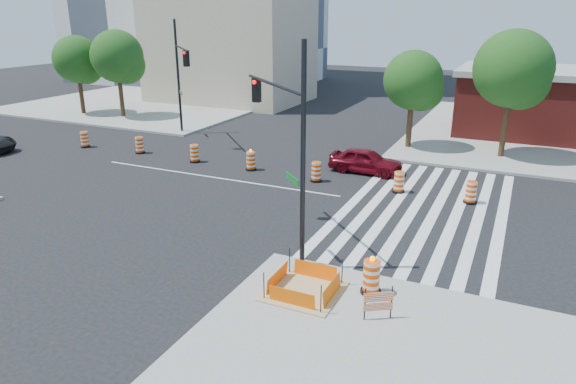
% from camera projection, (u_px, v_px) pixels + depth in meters
% --- Properties ---
extents(ground, '(120.00, 120.00, 0.00)m').
position_uv_depth(ground, '(214.00, 177.00, 26.97)').
color(ground, black).
rests_on(ground, ground).
extents(sidewalk_nw, '(22.00, 22.00, 0.15)m').
position_uv_depth(sidewalk_nw, '(157.00, 101.00, 49.50)').
color(sidewalk_nw, gray).
rests_on(sidewalk_nw, ground).
extents(crosswalk_east, '(6.75, 13.50, 0.01)m').
position_uv_depth(crosswalk_east, '(425.00, 209.00, 22.62)').
color(crosswalk_east, silver).
rests_on(crosswalk_east, ground).
extents(lane_centerline, '(14.00, 0.12, 0.01)m').
position_uv_depth(lane_centerline, '(214.00, 177.00, 26.97)').
color(lane_centerline, silver).
rests_on(lane_centerline, ground).
extents(excavation_pit, '(2.20, 2.20, 0.90)m').
position_uv_depth(excavation_pit, '(304.00, 290.00, 15.62)').
color(excavation_pit, tan).
rests_on(excavation_pit, ground).
extents(beige_midrise, '(14.00, 10.00, 10.00)m').
position_uv_depth(beige_midrise, '(230.00, 48.00, 48.91)').
color(beige_midrise, tan).
rests_on(beige_midrise, ground).
extents(red_coupe, '(3.95, 1.64, 1.34)m').
position_uv_depth(red_coupe, '(366.00, 161.00, 27.61)').
color(red_coupe, '#5C0712').
rests_on(red_coupe, ground).
extents(signal_pole_se, '(4.08, 3.94, 7.33)m').
position_uv_depth(signal_pole_se, '(286.00, 128.00, 17.30)').
color(signal_pole_se, black).
rests_on(signal_pole_se, ground).
extents(signal_pole_nw, '(4.05, 4.30, 7.64)m').
position_uv_depth(signal_pole_nw, '(180.00, 68.00, 33.95)').
color(signal_pole_nw, black).
rests_on(signal_pole_nw, ground).
extents(pit_drum, '(0.63, 0.63, 1.24)m').
position_uv_depth(pit_drum, '(371.00, 278.00, 15.43)').
color(pit_drum, black).
rests_on(pit_drum, ground).
extents(barricade, '(0.73, 0.48, 0.99)m').
position_uv_depth(barricade, '(378.00, 301.00, 14.10)').
color(barricade, '#F34705').
rests_on(barricade, ground).
extents(tree_north_a, '(3.84, 3.81, 6.48)m').
position_uv_depth(tree_north_a, '(78.00, 62.00, 42.07)').
color(tree_north_a, '#382314').
rests_on(tree_north_a, ground).
extents(tree_north_b, '(4.11, 4.11, 6.99)m').
position_uv_depth(tree_north_b, '(118.00, 59.00, 40.59)').
color(tree_north_b, '#382314').
rests_on(tree_north_b, ground).
extents(tree_north_c, '(3.65, 3.59, 6.11)m').
position_uv_depth(tree_north_c, '(414.00, 84.00, 31.33)').
color(tree_north_c, '#382314').
rests_on(tree_north_c, ground).
extents(tree_north_d, '(4.35, 4.35, 7.39)m').
position_uv_depth(tree_north_d, '(513.00, 73.00, 28.89)').
color(tree_north_d, '#382314').
rests_on(tree_north_d, ground).
extents(median_drum_0, '(0.60, 0.60, 1.02)m').
position_uv_depth(median_drum_0, '(85.00, 140.00, 32.88)').
color(median_drum_0, black).
rests_on(median_drum_0, ground).
extents(median_drum_1, '(0.60, 0.60, 1.02)m').
position_uv_depth(median_drum_1, '(140.00, 146.00, 31.47)').
color(median_drum_1, black).
rests_on(median_drum_1, ground).
extents(median_drum_2, '(0.60, 0.60, 1.02)m').
position_uv_depth(median_drum_2, '(195.00, 154.00, 29.60)').
color(median_drum_2, black).
rests_on(median_drum_2, ground).
extents(median_drum_3, '(0.60, 0.60, 1.18)m').
position_uv_depth(median_drum_3, '(251.00, 161.00, 28.10)').
color(median_drum_3, black).
rests_on(median_drum_3, ground).
extents(median_drum_4, '(0.60, 0.60, 1.02)m').
position_uv_depth(median_drum_4, '(316.00, 172.00, 26.20)').
color(median_drum_4, black).
rests_on(median_drum_4, ground).
extents(median_drum_5, '(0.60, 0.60, 1.02)m').
position_uv_depth(median_drum_5, '(399.00, 183.00, 24.61)').
color(median_drum_5, black).
rests_on(median_drum_5, ground).
extents(median_drum_6, '(0.60, 0.60, 1.02)m').
position_uv_depth(median_drum_6, '(471.00, 193.00, 23.21)').
color(median_drum_6, black).
rests_on(median_drum_6, ground).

